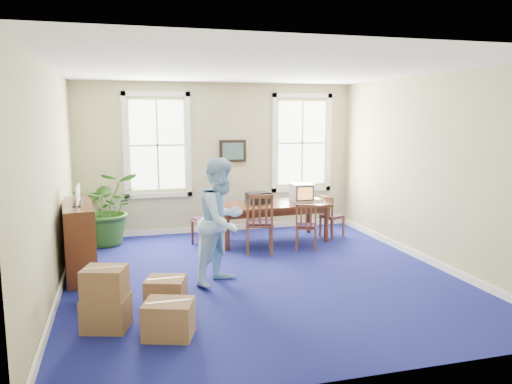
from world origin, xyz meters
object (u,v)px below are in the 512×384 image
object	(u,v)px
credenza	(79,238)
potted_plant	(108,208)
chair_near_left	(259,223)
man	(222,221)
crt_tv	(302,193)
conference_table	(271,222)
cardboard_boxes	(123,293)

from	to	relation	value
credenza	potted_plant	distance (m)	1.90
chair_near_left	man	world-z (taller)	man
chair_near_left	man	distance (m)	1.81
crt_tv	credenza	bearing A→B (deg)	-163.22
man	credenza	size ratio (longest dim) A/B	1.25
man	potted_plant	xyz separation A→B (m)	(-1.69, 2.81, -0.23)
conference_table	man	xyz separation A→B (m)	(-1.46, -2.23, 0.57)
conference_table	man	bearing A→B (deg)	-126.58
cardboard_boxes	conference_table	bearing A→B (deg)	49.30
credenza	cardboard_boxes	distance (m)	2.25
man	credenza	bearing A→B (deg)	113.26
conference_table	man	size ratio (longest dim) A/B	1.19
crt_tv	cardboard_boxes	xyz separation A→B (m)	(-3.60, -3.46, -0.56)
potted_plant	crt_tv	bearing A→B (deg)	-7.96
crt_tv	potted_plant	distance (m)	3.86
crt_tv	cardboard_boxes	world-z (taller)	crt_tv
crt_tv	credenza	xyz separation A→B (m)	(-4.24, -1.31, -0.36)
chair_near_left	conference_table	bearing A→B (deg)	-107.17
chair_near_left	cardboard_boxes	world-z (taller)	chair_near_left
credenza	cardboard_boxes	xyz separation A→B (m)	(0.64, -2.15, -0.20)
credenza	potted_plant	xyz separation A→B (m)	(0.42, 1.85, 0.13)
chair_near_left	potted_plant	size ratio (longest dim) A/B	0.77
conference_table	cardboard_boxes	size ratio (longest dim) A/B	1.62
conference_table	man	distance (m)	2.72
chair_near_left	potted_plant	distance (m)	3.02
man	cardboard_boxes	size ratio (longest dim) A/B	1.37
cardboard_boxes	crt_tv	bearing A→B (deg)	43.87
crt_tv	potted_plant	size ratio (longest dim) A/B	0.30
conference_table	chair_near_left	distance (m)	0.92
conference_table	credenza	bearing A→B (deg)	-163.92
chair_near_left	potted_plant	world-z (taller)	potted_plant
cardboard_boxes	potted_plant	bearing A→B (deg)	93.17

